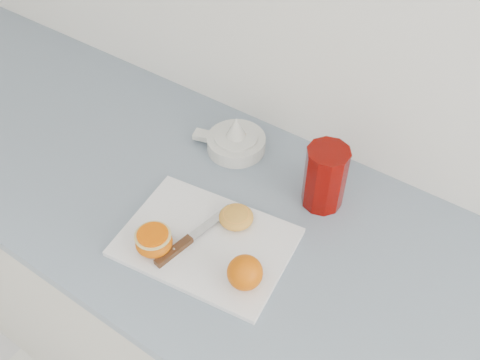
{
  "coord_description": "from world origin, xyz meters",
  "views": [
    {
      "loc": [
        0.24,
        1.12,
        1.74
      ],
      "look_at": [
        -0.2,
        1.74,
        0.96
      ],
      "focal_mm": 40.0,
      "sensor_mm": 36.0,
      "label": 1
    }
  ],
  "objects_px": {
    "counter": "(219,314)",
    "red_tumbler": "(325,179)",
    "half_orange": "(154,241)",
    "cutting_board": "(206,242)",
    "citrus_juicer": "(235,140)"
  },
  "relations": [
    {
      "from": "red_tumbler",
      "to": "counter",
      "type": "bearing_deg",
      "value": -141.21
    },
    {
      "from": "cutting_board",
      "to": "citrus_juicer",
      "type": "distance_m",
      "value": 0.29
    },
    {
      "from": "half_orange",
      "to": "red_tumbler",
      "type": "distance_m",
      "value": 0.37
    },
    {
      "from": "counter",
      "to": "citrus_juicer",
      "type": "relative_size",
      "value": 13.0
    },
    {
      "from": "counter",
      "to": "red_tumbler",
      "type": "bearing_deg",
      "value": 38.79
    },
    {
      "from": "cutting_board",
      "to": "red_tumbler",
      "type": "distance_m",
      "value": 0.27
    },
    {
      "from": "red_tumbler",
      "to": "cutting_board",
      "type": "bearing_deg",
      "value": -119.93
    },
    {
      "from": "half_orange",
      "to": "red_tumbler",
      "type": "height_order",
      "value": "red_tumbler"
    },
    {
      "from": "cutting_board",
      "to": "half_orange",
      "type": "distance_m",
      "value": 0.1
    },
    {
      "from": "cutting_board",
      "to": "citrus_juicer",
      "type": "bearing_deg",
      "value": 113.26
    },
    {
      "from": "counter",
      "to": "red_tumbler",
      "type": "distance_m",
      "value": 0.56
    },
    {
      "from": "cutting_board",
      "to": "citrus_juicer",
      "type": "height_order",
      "value": "citrus_juicer"
    },
    {
      "from": "half_orange",
      "to": "red_tumbler",
      "type": "relative_size",
      "value": 0.5
    },
    {
      "from": "counter",
      "to": "citrus_juicer",
      "type": "bearing_deg",
      "value": 110.39
    },
    {
      "from": "citrus_juicer",
      "to": "red_tumbler",
      "type": "height_order",
      "value": "red_tumbler"
    }
  ]
}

